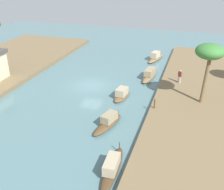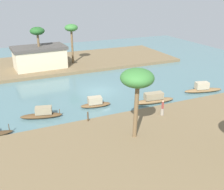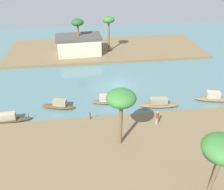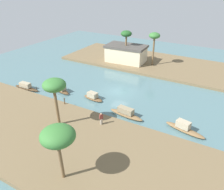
{
  "view_description": "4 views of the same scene",
  "coord_description": "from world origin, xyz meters",
  "px_view_note": "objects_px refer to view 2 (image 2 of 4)",
  "views": [
    {
      "loc": [
        -27.78,
        -11.63,
        13.06
      ],
      "look_at": [
        -3.23,
        -3.76,
        0.72
      ],
      "focal_mm": 43.11,
      "sensor_mm": 36.0,
      "label": 1
    },
    {
      "loc": [
        -11.4,
        -30.26,
        12.35
      ],
      "look_at": [
        -0.07,
        -4.54,
        1.07
      ],
      "focal_mm": 42.17,
      "sensor_mm": 36.0,
      "label": 2
    },
    {
      "loc": [
        -4.69,
        -30.37,
        16.85
      ],
      "look_at": [
        -1.29,
        -4.41,
        1.07
      ],
      "focal_mm": 37.63,
      "sensor_mm": 36.0,
      "label": 3
    },
    {
      "loc": [
        16.66,
        -31.15,
        17.23
      ],
      "look_at": [
        0.19,
        -2.75,
        0.56
      ],
      "focal_mm": 38.43,
      "sensor_mm": 36.0,
      "label": 4
    }
  ],
  "objects_px": {
    "sampan_near_left_bank": "(154,99)",
    "palm_tree_left_near": "(137,80)",
    "sampan_upstream_small": "(203,89)",
    "palm_tree_right_tall": "(37,33)",
    "mooring_post": "(88,117)",
    "palm_tree_right_short": "(71,30)",
    "riverside_building": "(40,57)",
    "person_on_near_bank": "(162,109)",
    "sampan_midstream": "(42,114)",
    "sampan_foreground": "(95,103)"
  },
  "relations": [
    {
      "from": "palm_tree_left_near",
      "to": "riverside_building",
      "type": "xyz_separation_m",
      "value": [
        -3.74,
        25.51,
        -3.44
      ]
    },
    {
      "from": "palm_tree_right_short",
      "to": "riverside_building",
      "type": "bearing_deg",
      "value": -172.19
    },
    {
      "from": "riverside_building",
      "to": "sampan_upstream_small",
      "type": "bearing_deg",
      "value": -50.25
    },
    {
      "from": "sampan_upstream_small",
      "to": "person_on_near_bank",
      "type": "xyz_separation_m",
      "value": [
        -9.16,
        -4.35,
        0.72
      ]
    },
    {
      "from": "sampan_upstream_small",
      "to": "person_on_near_bank",
      "type": "bearing_deg",
      "value": -141.62
    },
    {
      "from": "riverside_building",
      "to": "palm_tree_right_short",
      "type": "bearing_deg",
      "value": 4.17
    },
    {
      "from": "riverside_building",
      "to": "palm_tree_left_near",
      "type": "bearing_deg",
      "value": -85.3
    },
    {
      "from": "sampan_foreground",
      "to": "palm_tree_right_short",
      "type": "xyz_separation_m",
      "value": [
        2.54,
        17.93,
        5.71
      ]
    },
    {
      "from": "mooring_post",
      "to": "riverside_building",
      "type": "relative_size",
      "value": 0.11
    },
    {
      "from": "sampan_near_left_bank",
      "to": "person_on_near_bank",
      "type": "xyz_separation_m",
      "value": [
        -1.47,
        -3.85,
        0.7
      ]
    },
    {
      "from": "mooring_post",
      "to": "palm_tree_right_short",
      "type": "bearing_deg",
      "value": 77.74
    },
    {
      "from": "sampan_midstream",
      "to": "palm_tree_right_tall",
      "type": "xyz_separation_m",
      "value": [
        2.87,
        17.46,
        5.65
      ]
    },
    {
      "from": "person_on_near_bank",
      "to": "palm_tree_left_near",
      "type": "bearing_deg",
      "value": 154.06
    },
    {
      "from": "sampan_midstream",
      "to": "sampan_near_left_bank",
      "type": "bearing_deg",
      "value": 7.88
    },
    {
      "from": "palm_tree_left_near",
      "to": "palm_tree_right_tall",
      "type": "xyz_separation_m",
      "value": [
        -3.72,
        25.4,
        0.39
      ]
    },
    {
      "from": "sampan_foreground",
      "to": "palm_tree_left_near",
      "type": "height_order",
      "value": "palm_tree_left_near"
    },
    {
      "from": "sampan_midstream",
      "to": "sampan_near_left_bank",
      "type": "height_order",
      "value": "sampan_near_left_bank"
    },
    {
      "from": "sampan_midstream",
      "to": "mooring_post",
      "type": "bearing_deg",
      "value": -28.44
    },
    {
      "from": "sampan_near_left_bank",
      "to": "sampan_foreground",
      "type": "distance_m",
      "value": 6.86
    },
    {
      "from": "palm_tree_left_near",
      "to": "palm_tree_right_short",
      "type": "xyz_separation_m",
      "value": [
        1.97,
        26.29,
        0.45
      ]
    },
    {
      "from": "sampan_near_left_bank",
      "to": "palm_tree_right_short",
      "type": "distance_m",
      "value": 20.95
    },
    {
      "from": "sampan_foreground",
      "to": "palm_tree_right_tall",
      "type": "xyz_separation_m",
      "value": [
        -3.15,
        17.04,
        5.65
      ]
    },
    {
      "from": "sampan_foreground",
      "to": "riverside_building",
      "type": "height_order",
      "value": "riverside_building"
    },
    {
      "from": "palm_tree_right_tall",
      "to": "palm_tree_right_short",
      "type": "distance_m",
      "value": 5.76
    },
    {
      "from": "palm_tree_left_near",
      "to": "palm_tree_right_tall",
      "type": "bearing_deg",
      "value": 98.33
    },
    {
      "from": "sampan_foreground",
      "to": "palm_tree_right_tall",
      "type": "bearing_deg",
      "value": 107.59
    },
    {
      "from": "sampan_upstream_small",
      "to": "palm_tree_right_short",
      "type": "relative_size",
      "value": 0.8
    },
    {
      "from": "sampan_near_left_bank",
      "to": "palm_tree_left_near",
      "type": "bearing_deg",
      "value": -126.61
    },
    {
      "from": "person_on_near_bank",
      "to": "mooring_post",
      "type": "bearing_deg",
      "value": 110.28
    },
    {
      "from": "sampan_foreground",
      "to": "palm_tree_left_near",
      "type": "bearing_deg",
      "value": -78.98
    },
    {
      "from": "sampan_upstream_small",
      "to": "riverside_building",
      "type": "distance_m",
      "value": 25.5
    },
    {
      "from": "sampan_midstream",
      "to": "riverside_building",
      "type": "xyz_separation_m",
      "value": [
        2.85,
        17.57,
        1.82
      ]
    },
    {
      "from": "sampan_upstream_small",
      "to": "palm_tree_right_tall",
      "type": "xyz_separation_m",
      "value": [
        -17.45,
        18.37,
        5.62
      ]
    },
    {
      "from": "sampan_foreground",
      "to": "mooring_post",
      "type": "bearing_deg",
      "value": -112.24
    },
    {
      "from": "sampan_near_left_bank",
      "to": "palm_tree_right_tall",
      "type": "distance_m",
      "value": 21.97
    },
    {
      "from": "sampan_upstream_small",
      "to": "palm_tree_right_tall",
      "type": "distance_m",
      "value": 25.96
    },
    {
      "from": "sampan_upstream_small",
      "to": "person_on_near_bank",
      "type": "distance_m",
      "value": 10.17
    },
    {
      "from": "sampan_near_left_bank",
      "to": "palm_tree_left_near",
      "type": "xyz_separation_m",
      "value": [
        -6.04,
        -6.53,
        5.21
      ]
    },
    {
      "from": "person_on_near_bank",
      "to": "riverside_building",
      "type": "relative_size",
      "value": 0.19
    },
    {
      "from": "palm_tree_left_near",
      "to": "sampan_foreground",
      "type": "bearing_deg",
      "value": 93.89
    },
    {
      "from": "mooring_post",
      "to": "sampan_upstream_small",
      "type": "bearing_deg",
      "value": 8.94
    },
    {
      "from": "mooring_post",
      "to": "palm_tree_right_short",
      "type": "height_order",
      "value": "palm_tree_right_short"
    },
    {
      "from": "person_on_near_bank",
      "to": "mooring_post",
      "type": "xyz_separation_m",
      "value": [
        -7.35,
        1.75,
        -0.23
      ]
    },
    {
      "from": "sampan_near_left_bank",
      "to": "palm_tree_right_short",
      "type": "bearing_deg",
      "value": 107.79
    },
    {
      "from": "palm_tree_left_near",
      "to": "palm_tree_right_short",
      "type": "distance_m",
      "value": 26.37
    },
    {
      "from": "person_on_near_bank",
      "to": "palm_tree_right_tall",
      "type": "distance_m",
      "value": 24.68
    },
    {
      "from": "sampan_upstream_small",
      "to": "mooring_post",
      "type": "relative_size",
      "value": 5.4
    },
    {
      "from": "sampan_midstream",
      "to": "mooring_post",
      "type": "relative_size",
      "value": 4.49
    },
    {
      "from": "mooring_post",
      "to": "riverside_building",
      "type": "xyz_separation_m",
      "value": [
        -0.96,
        21.08,
        1.29
      ]
    },
    {
      "from": "sampan_near_left_bank",
      "to": "sampan_upstream_small",
      "type": "bearing_deg",
      "value": 9.85
    }
  ]
}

